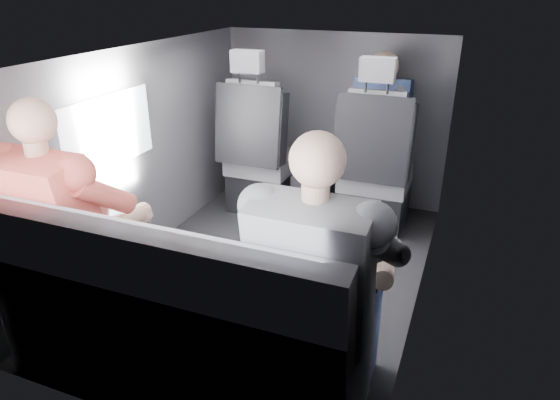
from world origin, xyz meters
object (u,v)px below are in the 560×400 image
at_px(water_bottle, 317,161).
at_px(laptop_black, 344,261).
at_px(front_seat_left, 260,162).
at_px(laptop_white, 99,213).
at_px(passenger_rear_right, 322,283).
at_px(passenger_rear_left, 73,229).
at_px(center_console, 316,192).
at_px(rear_bench, 178,331).
at_px(soda_cup, 305,160).
at_px(front_seat_right, 374,177).
at_px(passenger_front_right, 380,121).

xyz_separation_m(water_bottle, laptop_black, (0.61, -1.55, 0.15)).
bearing_deg(front_seat_left, laptop_black, -55.58).
relative_size(laptop_white, passenger_rear_right, 0.31).
bearing_deg(passenger_rear_left, center_console, 72.35).
distance_m(water_bottle, passenger_rear_right, 1.86).
bearing_deg(rear_bench, laptop_black, 25.67).
distance_m(front_seat_left, soda_cup, 0.39).
height_order(front_seat_left, water_bottle, front_seat_left).
relative_size(front_seat_right, water_bottle, 7.03).
relative_size(front_seat_right, laptop_white, 3.17).
bearing_deg(rear_bench, passenger_rear_right, 8.78).
relative_size(water_bottle, passenger_rear_left, 0.14).
bearing_deg(soda_cup, front_seat_left, 176.47).
distance_m(center_console, passenger_rear_left, 1.99).
xyz_separation_m(soda_cup, passenger_rear_right, (0.68, -1.78, 0.17)).
bearing_deg(laptop_black, passenger_rear_left, -170.12).
xyz_separation_m(front_seat_right, passenger_front_right, (-0.04, 0.26, 0.35)).
bearing_deg(front_seat_right, laptop_white, -123.56).
distance_m(rear_bench, laptop_white, 0.76).
relative_size(laptop_white, passenger_rear_left, 0.31).
distance_m(center_console, laptop_black, 1.81).
xyz_separation_m(soda_cup, passenger_front_right, (0.48, 0.28, 0.28)).
bearing_deg(front_seat_right, front_seat_left, 180.00).
xyz_separation_m(center_console, passenger_rear_left, (-0.59, -1.85, 0.45)).
bearing_deg(front_seat_left, front_seat_right, 0.00).
bearing_deg(water_bottle, passenger_rear_left, -109.31).
bearing_deg(laptop_black, soda_cup, 114.30).
relative_size(laptop_white, passenger_front_right, 0.49).
distance_m(water_bottle, laptop_black, 1.67).
xyz_separation_m(water_bottle, passenger_front_right, (0.38, 0.31, 0.27)).
bearing_deg(center_console, rear_bench, -90.00).
bearing_deg(laptop_white, passenger_front_right, 61.11).
distance_m(soda_cup, water_bottle, 0.10).
distance_m(front_seat_left, passenger_front_right, 0.97).
bearing_deg(center_console, soda_cup, -136.52).
relative_size(water_bottle, laptop_white, 0.45).
height_order(soda_cup, laptop_white, laptop_white).
bearing_deg(laptop_white, passenger_rear_left, -83.01).
height_order(center_console, soda_cup, soda_cup).
bearing_deg(water_bottle, passenger_rear_right, -71.67).
height_order(soda_cup, passenger_rear_left, passenger_rear_left).
distance_m(front_seat_right, water_bottle, 0.43).
height_order(front_seat_left, rear_bench, front_seat_left).
bearing_deg(front_seat_right, water_bottle, -173.54).
relative_size(front_seat_left, front_seat_right, 1.00).
distance_m(soda_cup, laptop_white, 1.68).
relative_size(rear_bench, passenger_front_right, 1.96).
height_order(laptop_white, laptop_black, laptop_white).
height_order(rear_bench, laptop_white, rear_bench).
bearing_deg(passenger_rear_right, front_seat_right, 95.11).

